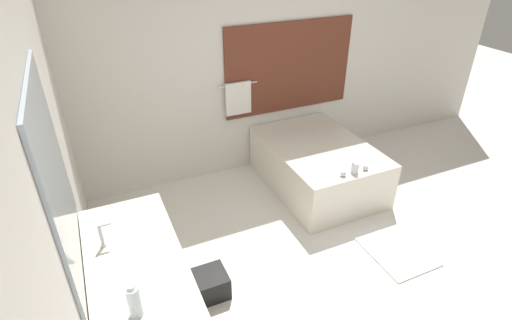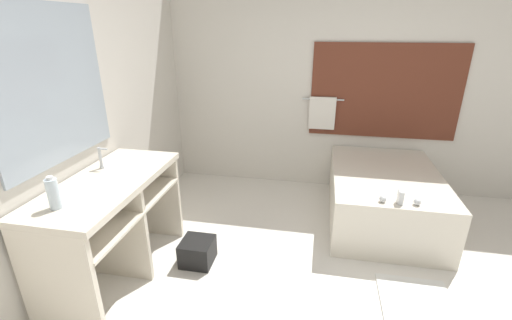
# 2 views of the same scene
# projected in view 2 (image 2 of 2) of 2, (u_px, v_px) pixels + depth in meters

# --- Properties ---
(ground_plane) EXTENTS (16.00, 16.00, 0.00)m
(ground_plane) POSITION_uv_depth(u_px,v_px,m) (350.00, 311.00, 2.55)
(ground_plane) COLOR silver
(ground_plane) RESTS_ON ground
(wall_back_with_blinds) EXTENTS (7.40, 0.13, 2.70)m
(wall_back_with_blinds) POSITION_uv_depth(u_px,v_px,m) (351.00, 83.00, 4.09)
(wall_back_with_blinds) COLOR silver
(wall_back_with_blinds) RESTS_ON ground_plane
(wall_left_with_mirror) EXTENTS (0.08, 7.40, 2.70)m
(wall_left_with_mirror) POSITION_uv_depth(u_px,v_px,m) (49.00, 120.00, 2.45)
(wall_left_with_mirror) COLOR silver
(wall_left_with_mirror) RESTS_ON ground_plane
(vanity_counter) EXTENTS (0.61, 1.33, 0.89)m
(vanity_counter) POSITION_uv_depth(u_px,v_px,m) (113.00, 207.00, 2.71)
(vanity_counter) COLOR beige
(vanity_counter) RESTS_ON ground_plane
(sink_faucet) EXTENTS (0.09, 0.04, 0.18)m
(sink_faucet) POSITION_uv_depth(u_px,v_px,m) (101.00, 158.00, 2.78)
(sink_faucet) COLOR silver
(sink_faucet) RESTS_ON vanity_counter
(bathtub) EXTENTS (1.08, 1.56, 0.68)m
(bathtub) POSITION_uv_depth(u_px,v_px,m) (383.00, 194.00, 3.65)
(bathtub) COLOR silver
(bathtub) RESTS_ON ground_plane
(water_bottle_1) EXTENTS (0.07, 0.07, 0.22)m
(water_bottle_1) POSITION_uv_depth(u_px,v_px,m) (53.00, 193.00, 2.16)
(water_bottle_1) COLOR silver
(water_bottle_1) RESTS_ON vanity_counter
(waste_bin) EXTENTS (0.28, 0.28, 0.22)m
(waste_bin) POSITION_uv_depth(u_px,v_px,m) (198.00, 251.00, 3.05)
(waste_bin) COLOR black
(waste_bin) RESTS_ON ground_plane
(bath_mat) EXTENTS (0.54, 0.72, 0.02)m
(bath_mat) POSITION_uv_depth(u_px,v_px,m) (419.00, 310.00, 2.55)
(bath_mat) COLOR white
(bath_mat) RESTS_ON ground_plane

